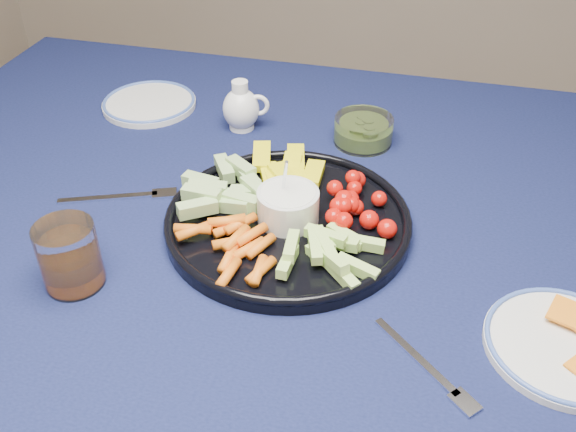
% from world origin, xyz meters
% --- Properties ---
extents(dining_table, '(1.67, 1.07, 0.75)m').
position_xyz_m(dining_table, '(0.00, 0.00, 0.66)').
color(dining_table, '#52311B').
rests_on(dining_table, ground).
extents(crudite_platter, '(0.37, 0.37, 0.12)m').
position_xyz_m(crudite_platter, '(-0.08, -0.05, 0.77)').
color(crudite_platter, black).
rests_on(crudite_platter, dining_table).
extents(creamer_pitcher, '(0.09, 0.07, 0.09)m').
position_xyz_m(creamer_pitcher, '(-0.23, 0.22, 0.79)').
color(creamer_pitcher, white).
rests_on(creamer_pitcher, dining_table).
extents(pickle_bowl, '(0.11, 0.11, 0.05)m').
position_xyz_m(pickle_bowl, '(-0.00, 0.23, 0.77)').
color(pickle_bowl, white).
rests_on(pickle_bowl, dining_table).
extents(cheese_plate, '(0.19, 0.19, 0.02)m').
position_xyz_m(cheese_plate, '(0.31, -0.20, 0.76)').
color(cheese_plate, silver).
rests_on(cheese_plate, dining_table).
extents(juice_tumbler, '(0.08, 0.08, 0.09)m').
position_xyz_m(juice_tumbler, '(-0.32, -0.24, 0.79)').
color(juice_tumbler, white).
rests_on(juice_tumbler, dining_table).
extents(fork_left, '(0.18, 0.09, 0.00)m').
position_xyz_m(fork_left, '(-0.34, -0.04, 0.75)').
color(fork_left, silver).
rests_on(fork_left, dining_table).
extents(fork_right, '(0.13, 0.12, 0.00)m').
position_xyz_m(fork_right, '(0.16, -0.27, 0.75)').
color(fork_right, silver).
rests_on(fork_right, dining_table).
extents(side_plate_extra, '(0.18, 0.18, 0.02)m').
position_xyz_m(side_plate_extra, '(-0.44, 0.26, 0.75)').
color(side_plate_extra, silver).
rests_on(side_plate_extra, dining_table).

